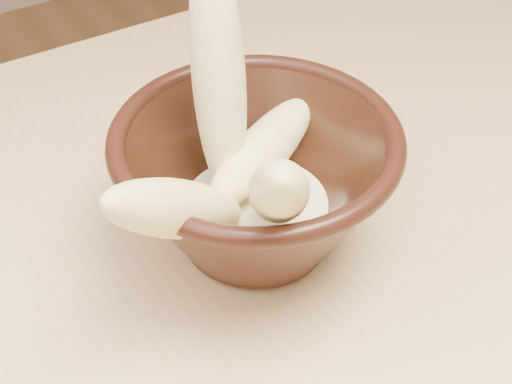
% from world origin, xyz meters
% --- Properties ---
extents(table, '(1.20, 0.80, 0.75)m').
position_xyz_m(table, '(0.00, 0.00, 0.67)').
color(table, tan).
rests_on(table, ground).
extents(bowl, '(0.19, 0.19, 0.10)m').
position_xyz_m(bowl, '(-0.21, 0.06, 0.81)').
color(bowl, black).
rests_on(bowl, table).
extents(milk_puddle, '(0.11, 0.11, 0.01)m').
position_xyz_m(milk_puddle, '(-0.21, 0.06, 0.78)').
color(milk_puddle, beige).
rests_on(milk_puddle, bowl).
extents(banana_upright, '(0.06, 0.08, 0.18)m').
position_xyz_m(banana_upright, '(-0.22, 0.10, 0.87)').
color(banana_upright, '#E0C784').
rests_on(banana_upright, bowl).
extents(banana_left, '(0.14, 0.09, 0.13)m').
position_xyz_m(banana_left, '(-0.28, 0.03, 0.84)').
color(banana_left, '#E0C784').
rests_on(banana_left, bowl).
extents(banana_across, '(0.13, 0.08, 0.05)m').
position_xyz_m(banana_across, '(-0.20, 0.08, 0.82)').
color(banana_across, '#E0C784').
rests_on(banana_across, bowl).
extents(banana_front, '(0.10, 0.13, 0.14)m').
position_xyz_m(banana_front, '(-0.23, 0.01, 0.85)').
color(banana_front, '#E0C784').
rests_on(banana_front, bowl).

